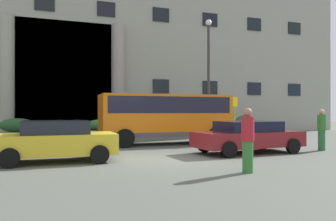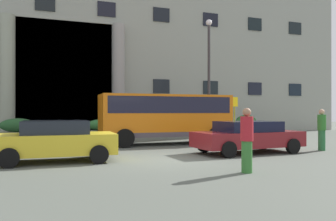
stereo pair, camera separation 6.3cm
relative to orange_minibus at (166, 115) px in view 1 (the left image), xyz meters
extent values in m
cube|color=#545A50|center=(-1.91, -5.50, -1.62)|extent=(80.00, 64.00, 0.12)
cube|color=gray|center=(-1.91, 12.00, 6.68)|extent=(41.47, 9.00, 16.47)
cube|color=black|center=(-4.71, 7.56, 2.45)|extent=(6.38, 0.12, 8.01)
cylinder|color=gray|center=(-8.35, 7.25, 2.45)|extent=(0.90, 0.90, 8.01)
cylinder|color=gray|center=(-1.07, 7.25, 2.45)|extent=(0.90, 0.90, 8.01)
cube|color=black|center=(2.24, 7.46, 2.07)|extent=(1.29, 0.08, 1.05)
cube|color=black|center=(6.39, 7.46, 2.07)|extent=(1.29, 0.08, 1.05)
cube|color=black|center=(10.53, 7.46, 2.07)|extent=(1.29, 0.08, 1.05)
cube|color=black|center=(14.68, 7.46, 2.07)|extent=(1.29, 0.08, 1.05)
cube|color=black|center=(-6.06, 7.46, 7.50)|extent=(1.29, 0.08, 1.05)
cube|color=black|center=(-1.91, 7.46, 7.50)|extent=(1.29, 0.08, 1.05)
cube|color=black|center=(2.24, 7.46, 7.50)|extent=(1.29, 0.08, 1.05)
cube|color=black|center=(6.39, 7.46, 7.50)|extent=(1.29, 0.08, 1.05)
cube|color=black|center=(10.53, 7.46, 7.50)|extent=(1.29, 0.08, 1.05)
cube|color=black|center=(14.68, 7.46, 7.50)|extent=(1.29, 0.08, 1.05)
cube|color=orange|center=(-0.01, 0.00, -0.04)|extent=(6.82, 2.37, 2.13)
cube|color=black|center=(-0.01, 0.00, 0.50)|extent=(6.42, 2.39, 0.83)
cube|color=black|center=(3.31, -0.08, 0.31)|extent=(0.10, 1.86, 1.03)
cube|color=#4E444C|center=(-0.01, 0.00, -0.99)|extent=(6.82, 2.41, 0.24)
cylinder|color=black|center=(2.39, 1.05, -1.11)|extent=(0.91, 0.30, 0.90)
cylinder|color=black|center=(2.34, -1.16, -1.11)|extent=(0.91, 0.30, 0.90)
cylinder|color=black|center=(-2.35, 1.16, -1.11)|extent=(0.91, 0.30, 0.90)
cylinder|color=black|center=(-2.40, -1.05, -1.11)|extent=(0.91, 0.30, 0.90)
cylinder|color=#94A01D|center=(5.28, 1.92, -0.27)|extent=(0.08, 0.08, 2.58)
cube|color=yellow|center=(5.28, 1.89, 0.77)|extent=(0.44, 0.03, 0.60)
cube|color=gray|center=(-7.58, 5.35, -1.32)|extent=(2.13, 1.00, 0.47)
ellipsoid|color=#234E26|center=(-7.58, 5.35, -0.67)|extent=(2.04, 0.90, 0.83)
cube|color=gray|center=(2.30, 5.38, -1.30)|extent=(1.54, 0.81, 0.51)
ellipsoid|color=#18511E|center=(2.30, 5.38, -0.52)|extent=(1.48, 0.73, 1.05)
cube|color=slate|center=(7.87, 4.63, -1.32)|extent=(1.78, 0.78, 0.48)
ellipsoid|color=#275A29|center=(7.87, 4.63, -0.59)|extent=(1.71, 0.70, 0.99)
cube|color=gray|center=(-2.60, 5.24, -1.31)|extent=(1.87, 0.97, 0.50)
ellipsoid|color=#306E32|center=(-2.60, 5.24, -0.70)|extent=(1.79, 0.87, 0.71)
cube|color=maroon|center=(1.98, -4.70, -0.98)|extent=(4.63, 2.12, 0.62)
cube|color=black|center=(1.98, -4.70, -0.45)|extent=(2.54, 1.77, 0.42)
cylinder|color=black|center=(3.46, -3.69, -1.25)|extent=(0.63, 0.24, 0.62)
cylinder|color=black|center=(3.58, -5.53, -1.25)|extent=(0.63, 0.24, 0.62)
cylinder|color=black|center=(0.39, -3.88, -1.25)|extent=(0.63, 0.24, 0.62)
cylinder|color=black|center=(0.50, -5.72, -1.25)|extent=(0.63, 0.24, 0.62)
cube|color=gold|center=(-5.57, -4.57, -0.94)|extent=(4.02, 1.96, 0.69)
cube|color=black|center=(-5.57, -4.57, -0.37)|extent=(2.18, 1.70, 0.45)
cylinder|color=black|center=(-4.19, -3.66, -1.25)|extent=(0.62, 0.21, 0.62)
cylinder|color=black|center=(-4.23, -5.54, -1.25)|extent=(0.62, 0.21, 0.62)
cylinder|color=black|center=(-6.90, -3.61, -1.25)|extent=(0.62, 0.21, 0.62)
cylinder|color=black|center=(-6.94, -5.48, -1.25)|extent=(0.62, 0.21, 0.62)
cylinder|color=#286939|center=(5.53, -5.04, -1.11)|extent=(0.30, 0.30, 0.89)
cylinder|color=#2D7229|center=(5.53, -5.04, -0.32)|extent=(0.36, 0.36, 0.69)
sphere|color=tan|center=(5.53, -5.04, 0.15)|extent=(0.24, 0.24, 0.24)
cylinder|color=#32702F|center=(-0.53, -8.54, -1.11)|extent=(0.30, 0.30, 0.90)
cylinder|color=#AE1F28|center=(-0.53, -8.54, -0.32)|extent=(0.36, 0.36, 0.69)
sphere|color=#A17153|center=(-0.53, -8.54, 0.15)|extent=(0.24, 0.24, 0.24)
cylinder|color=#353133|center=(4.03, 3.02, 2.11)|extent=(0.18, 0.18, 7.34)
sphere|color=white|center=(4.03, 3.02, 5.96)|extent=(0.40, 0.40, 0.40)
camera|label=1|loc=(-5.83, -16.69, 0.18)|focal=35.93mm
camera|label=2|loc=(-5.77, -16.71, 0.18)|focal=35.93mm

